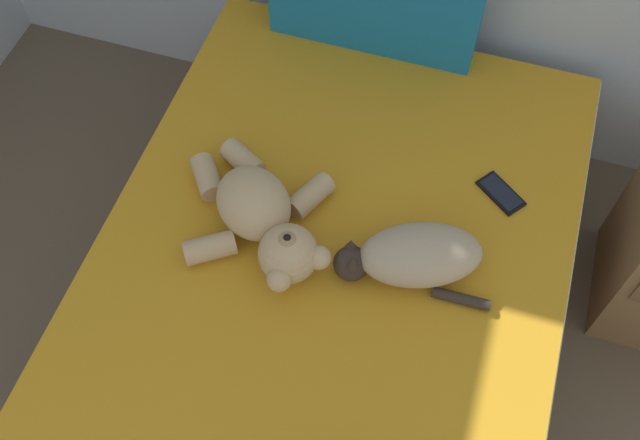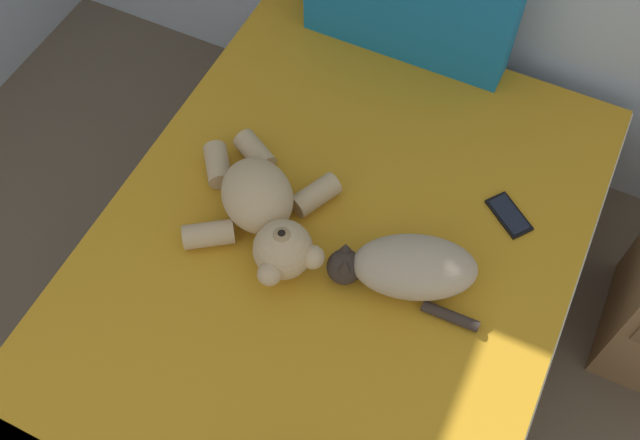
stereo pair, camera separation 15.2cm
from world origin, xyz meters
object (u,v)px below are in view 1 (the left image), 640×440
Objects in this scene: cat at (413,256)px; bed at (322,318)px; cell_phone at (501,193)px; teddy_bear at (263,218)px.

bed is at bearing -154.77° from cat.
cat is at bearing -121.05° from cell_phone.
bed is at bearing -24.93° from teddy_bear.
teddy_bear is 0.72m from cell_phone.
teddy_bear is 3.18× the size of cell_phone.
cell_phone reaches higher than bed.
cell_phone is (0.20, 0.33, -0.07)m from cat.
bed is 0.41m from teddy_bear.
cat is at bearing 25.23° from bed.
cat is 0.39m from cell_phone.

